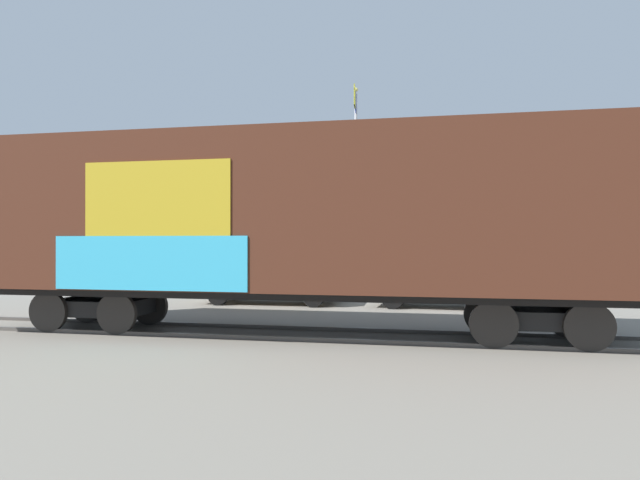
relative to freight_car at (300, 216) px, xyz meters
The scene contains 7 objects.
ground_plane 2.81m from the freight_car, behind, with size 260.00×260.00×0.00m, color slate.
track 2.89m from the freight_car, behind, with size 60.02×3.22×0.08m.
freight_car is the anchor object (origin of this frame).
flagpole 10.61m from the freight_car, 91.68° to the left, with size 0.27×1.59×8.37m.
hillside 76.20m from the freight_car, 90.92° to the left, with size 146.56×38.94×12.68m.
parked_car_tan 6.44m from the freight_car, 113.33° to the left, with size 4.66×2.00×1.67m.
parked_car_silver 6.83m from the freight_car, 61.07° to the left, with size 4.76×2.04×1.66m.
Camera 1 is at (4.01, -11.45, 2.04)m, focal length 30.36 mm.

